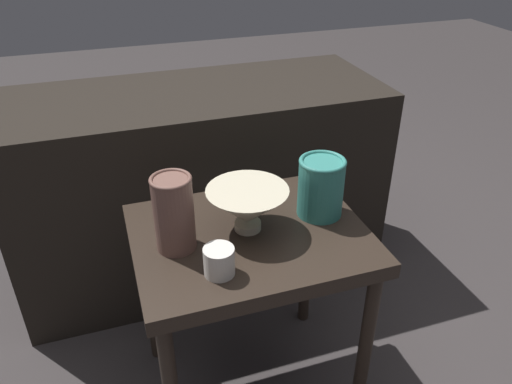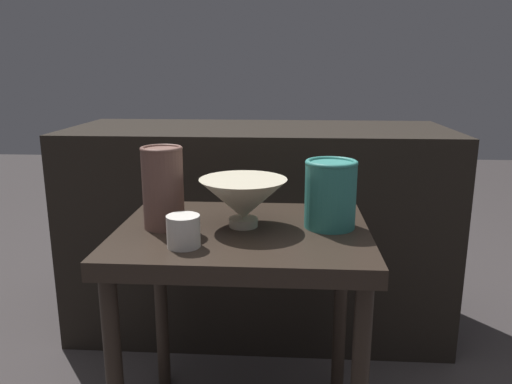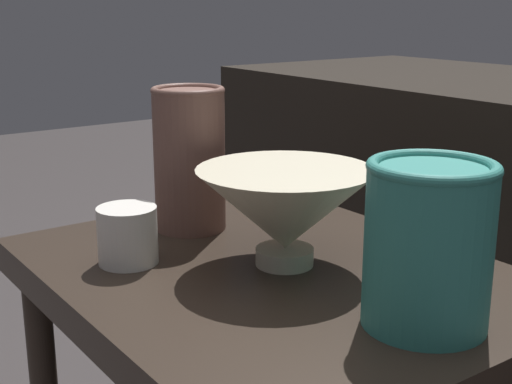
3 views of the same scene
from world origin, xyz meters
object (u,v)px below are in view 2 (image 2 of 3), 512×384
object	(u,v)px
vase_textured_left	(163,186)
cup	(183,231)
vase_colorful_right	(330,193)
bowl	(244,199)

from	to	relation	value
vase_textured_left	cup	xyz separation A→B (m)	(0.07, -0.13, -0.06)
vase_colorful_right	cup	distance (m)	0.35
bowl	vase_colorful_right	size ratio (longest dim) A/B	1.29
bowl	cup	size ratio (longest dim) A/B	2.93
vase_textured_left	cup	distance (m)	0.16
bowl	vase_colorful_right	xyz separation A→B (m)	(0.19, 0.01, 0.02)
vase_colorful_right	bowl	bearing A→B (deg)	-177.22
vase_textured_left	vase_colorful_right	bearing A→B (deg)	3.64
bowl	vase_colorful_right	bearing A→B (deg)	2.78
bowl	vase_colorful_right	world-z (taller)	vase_colorful_right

